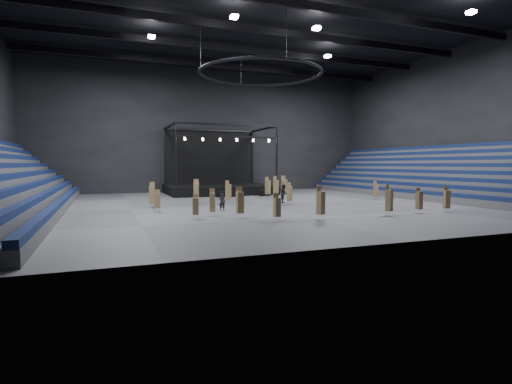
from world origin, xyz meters
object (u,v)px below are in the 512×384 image
object	(u,v)px
chair_stack_7	(276,188)
crew_member	(284,194)
flight_case_right	(265,193)
chair_stack_10	(157,200)
chair_stack_5	(389,200)
chair_stack_6	(240,202)
chair_stack_12	(212,202)
chair_stack_3	(228,191)
chair_stack_16	(277,207)
stage	(218,183)
chair_stack_2	(321,202)
chair_stack_8	(152,194)
flight_case_left	(221,194)
chair_stack_13	(447,199)
flight_case_mid	(236,194)
chair_stack_1	(419,200)
chair_stack_4	(284,187)
man_center	(222,202)
chair_stack_0	(196,206)
chair_stack_11	(196,191)
chair_stack_9	(290,193)
chair_stack_14	(268,187)
chair_stack_15	(376,190)

from	to	relation	value
chair_stack_7	crew_member	distance (m)	4.29
flight_case_right	chair_stack_10	size ratio (longest dim) A/B	0.67
chair_stack_5	crew_member	bearing A→B (deg)	82.35
chair_stack_6	chair_stack_12	size ratio (longest dim) A/B	1.10
chair_stack_3	chair_stack_5	xyz separation A→B (m)	(8.78, -14.39, 0.05)
chair_stack_16	stage	bearing A→B (deg)	79.34
chair_stack_2	chair_stack_8	bearing A→B (deg)	112.44
flight_case_left	chair_stack_13	size ratio (longest dim) A/B	0.50
crew_member	chair_stack_13	bearing A→B (deg)	-124.82
flight_case_mid	chair_stack_8	world-z (taller)	chair_stack_8
chair_stack_1	chair_stack_4	xyz separation A→B (m)	(-4.68, 16.32, 0.30)
chair_stack_5	chair_stack_6	world-z (taller)	chair_stack_5
chair_stack_7	chair_stack_8	bearing A→B (deg)	-178.73
stage	man_center	xyz separation A→B (m)	(-5.20, -20.36, -0.68)
chair_stack_2	chair_stack_8	world-z (taller)	chair_stack_2
stage	chair_stack_13	bearing A→B (deg)	-66.88
flight_case_left	chair_stack_12	distance (m)	17.79
chair_stack_2	crew_member	xyz separation A→B (m)	(2.84, 12.48, -0.31)
chair_stack_1	flight_case_left	bearing A→B (deg)	115.10
chair_stack_3	chair_stack_6	xyz separation A→B (m)	(-2.67, -11.76, 0.03)
flight_case_right	chair_stack_4	world-z (taller)	chair_stack_4
chair_stack_0	chair_stack_6	xyz separation A→B (m)	(3.18, -0.68, 0.25)
chair_stack_4	chair_stack_8	size ratio (longest dim) A/B	1.12
chair_stack_3	chair_stack_2	bearing A→B (deg)	-99.26
chair_stack_1	stage	bearing A→B (deg)	106.82
chair_stack_8	chair_stack_16	size ratio (longest dim) A/B	1.20
chair_stack_7	chair_stack_8	distance (m)	14.90
chair_stack_5	chair_stack_11	size ratio (longest dim) A/B	0.98
flight_case_left	chair_stack_6	bearing A→B (deg)	-101.81
chair_stack_1	chair_stack_10	distance (m)	21.88
flight_case_mid	chair_stack_13	world-z (taller)	chair_stack_13
flight_case_right	chair_stack_9	world-z (taller)	chair_stack_9
flight_case_left	chair_stack_13	distance (m)	25.44
chair_stack_14	chair_stack_15	xyz separation A→B (m)	(10.08, -7.62, -0.18)
chair_stack_8	chair_stack_11	xyz separation A→B (m)	(4.55, 1.83, 0.08)
chair_stack_7	chair_stack_10	bearing A→B (deg)	-166.73
chair_stack_9	chair_stack_15	distance (m)	11.41
man_center	chair_stack_13	bearing A→B (deg)	165.29
chair_stack_3	chair_stack_12	xyz separation A→B (m)	(-4.24, -9.68, -0.09)
flight_case_right	chair_stack_4	distance (m)	4.75
flight_case_left	chair_stack_8	size ratio (longest dim) A/B	0.46
chair_stack_4	flight_case_mid	bearing A→B (deg)	124.86
chair_stack_3	man_center	size ratio (longest dim) A/B	1.52
stage	chair_stack_16	bearing A→B (deg)	-96.86
man_center	chair_stack_1	bearing A→B (deg)	163.03
chair_stack_12	chair_stack_13	bearing A→B (deg)	-1.18
flight_case_right	chair_stack_5	bearing A→B (deg)	-85.18
flight_case_left	chair_stack_9	distance (m)	11.63
flight_case_right	man_center	world-z (taller)	man_center
chair_stack_5	chair_stack_9	distance (m)	11.27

